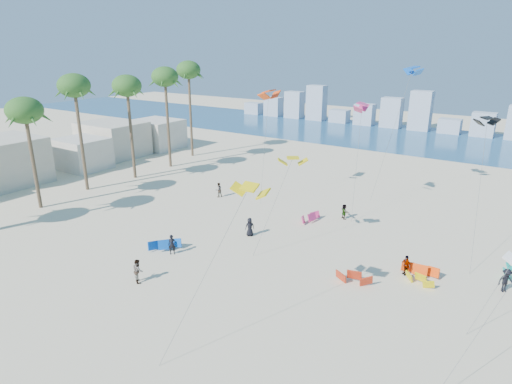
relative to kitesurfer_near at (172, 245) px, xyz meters
The scene contains 10 objects.
ground 9.00m from the kitesurfer_near, 83.40° to the right, with size 220.00×220.00×0.00m, color beige.
ocean 63.12m from the kitesurfer_near, 89.07° to the left, with size 220.00×220.00×0.00m, color navy.
kitesurfer_near is the anchor object (origin of this frame).
kitesurfer_mid 4.95m from the kitesurfer_near, 76.77° to the right, with size 0.90×0.70×1.86m, color gray.
kitesurfers_far 16.98m from the kitesurfer_near, 43.57° to the left, with size 36.44×12.86×1.85m.
grounded_kites 15.25m from the kitesurfer_near, 28.51° to the left, with size 28.11×16.30×0.94m.
flying_kites 22.10m from the kitesurfer_near, 47.16° to the left, with size 35.55×38.02×15.72m.
palm_row 24.78m from the kitesurfer_near, 160.79° to the left, with size 8.14×44.80×15.23m.
beachfront_buildings 34.82m from the kitesurfer_near, 159.95° to the left, with size 11.50×43.00×6.00m.
distant_skyline 73.14m from the kitesurfer_near, 90.12° to the left, with size 85.00×3.00×8.40m.
Camera 1 is at (23.97, -15.23, 17.18)m, focal length 30.22 mm.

